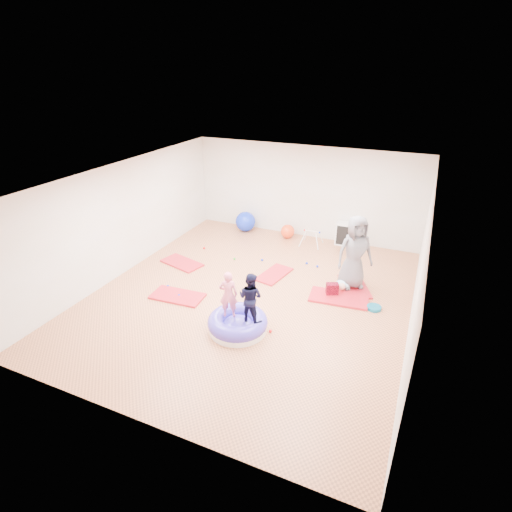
% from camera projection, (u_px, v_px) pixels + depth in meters
% --- Properties ---
extents(room, '(7.01, 8.01, 2.81)m').
position_uv_depth(room, '(251.00, 241.00, 8.75)').
color(room, '#CB7F4E').
rests_on(room, ground).
extents(gym_mat_front_left, '(1.26, 0.70, 0.05)m').
position_uv_depth(gym_mat_front_left, '(177.00, 296.00, 9.29)').
color(gym_mat_front_left, red).
rests_on(gym_mat_front_left, ground).
extents(gym_mat_mid_left, '(1.26, 0.85, 0.05)m').
position_uv_depth(gym_mat_mid_left, '(182.00, 263.00, 10.84)').
color(gym_mat_mid_left, red).
rests_on(gym_mat_mid_left, ground).
extents(gym_mat_center_back, '(0.74, 1.16, 0.04)m').
position_uv_depth(gym_mat_center_back, '(274.00, 274.00, 10.26)').
color(gym_mat_center_back, red).
rests_on(gym_mat_center_back, ground).
extents(gym_mat_right, '(1.39, 0.79, 0.06)m').
position_uv_depth(gym_mat_right, '(339.00, 298.00, 9.21)').
color(gym_mat_right, red).
rests_on(gym_mat_right, ground).
extents(gym_mat_rear_right, '(1.01, 1.28, 0.05)m').
position_uv_depth(gym_mat_rear_right, '(354.00, 286.00, 9.70)').
color(gym_mat_rear_right, red).
rests_on(gym_mat_rear_right, ground).
extents(inflatable_cushion, '(1.23, 1.23, 0.39)m').
position_uv_depth(inflatable_cushion, '(238.00, 324.00, 8.10)').
color(inflatable_cushion, white).
rests_on(inflatable_cushion, ground).
extents(child_pink, '(0.43, 0.36, 1.00)m').
position_uv_depth(child_pink, '(228.00, 292.00, 7.84)').
color(child_pink, pink).
rests_on(child_pink, inflatable_cushion).
extents(child_navy, '(0.55, 0.45, 1.05)m').
position_uv_depth(child_navy, '(250.00, 295.00, 7.70)').
color(child_navy, black).
rests_on(child_navy, inflatable_cushion).
extents(adult_caregiver, '(1.04, 0.96, 1.78)m').
position_uv_depth(adult_caregiver, '(355.00, 252.00, 9.30)').
color(adult_caregiver, '#5D5C64').
rests_on(adult_caregiver, gym_mat_rear_right).
extents(infant, '(0.35, 0.36, 0.21)m').
position_uv_depth(infant, '(343.00, 285.00, 9.52)').
color(infant, '#A9E0FF').
rests_on(infant, gym_mat_rear_right).
extents(ball_pit_balls, '(4.23, 3.28, 0.07)m').
position_uv_depth(ball_pit_balls, '(255.00, 274.00, 10.25)').
color(ball_pit_balls, red).
rests_on(ball_pit_balls, ground).
extents(exercise_ball_blue, '(0.64, 0.64, 0.64)m').
position_uv_depth(exercise_ball_blue, '(245.00, 222.00, 12.84)').
color(exercise_ball_blue, '#112ED6').
rests_on(exercise_ball_blue, ground).
extents(exercise_ball_orange, '(0.43, 0.43, 0.43)m').
position_uv_depth(exercise_ball_orange, '(288.00, 231.00, 12.37)').
color(exercise_ball_orange, '#F1431A').
rests_on(exercise_ball_orange, ground).
extents(infant_play_gym, '(0.62, 0.58, 0.47)m').
position_uv_depth(infant_play_gym, '(312.00, 236.00, 11.79)').
color(infant_play_gym, white).
rests_on(infant_play_gym, ground).
extents(cube_shelf, '(0.68, 0.33, 0.68)m').
position_uv_depth(cube_shelf, '(347.00, 234.00, 11.82)').
color(cube_shelf, white).
rests_on(cube_shelf, ground).
extents(balance_disc, '(0.32, 0.32, 0.07)m').
position_uv_depth(balance_disc, '(374.00, 308.00, 8.83)').
color(balance_disc, '#0A5B7C').
rests_on(balance_disc, ground).
extents(backpack, '(0.32, 0.27, 0.32)m').
position_uv_depth(backpack, '(332.00, 290.00, 9.29)').
color(backpack, '#9F0221').
rests_on(backpack, ground).
extents(yellow_toy, '(0.18, 0.18, 0.03)m').
position_uv_depth(yellow_toy, '(169.00, 291.00, 9.52)').
color(yellow_toy, yellow).
rests_on(yellow_toy, ground).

